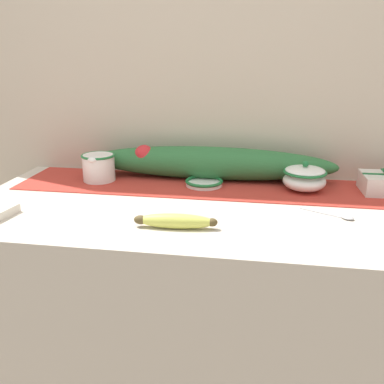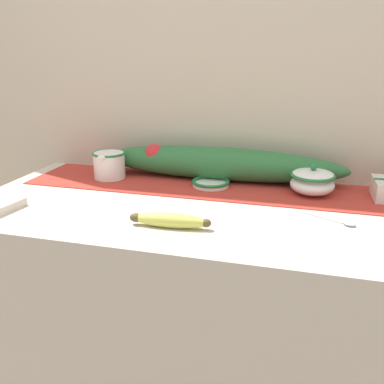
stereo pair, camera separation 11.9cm
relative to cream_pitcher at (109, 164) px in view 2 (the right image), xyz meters
name	(u,v)px [view 2 (the right image)]	position (x,y,z in m)	size (l,w,h in m)	color
countertop	(200,336)	(0.37, -0.18, -0.50)	(1.36, 0.65, 0.90)	beige
back_wall	(226,88)	(0.37, 0.17, 0.25)	(2.16, 0.04, 2.40)	beige
table_runner	(214,187)	(0.37, 0.00, -0.05)	(1.25, 0.27, 0.00)	#B23328
cream_pitcher	(109,164)	(0.00, 0.00, 0.00)	(0.11, 0.13, 0.09)	white
sugar_bowl	(312,181)	(0.68, 0.00, -0.01)	(0.14, 0.14, 0.10)	white
small_dish	(211,183)	(0.36, 0.00, -0.04)	(0.12, 0.12, 0.02)	white
banana	(170,220)	(0.34, -0.36, -0.03)	(0.21, 0.05, 0.04)	#CCD156
spoon	(345,223)	(0.77, -0.22, -0.05)	(0.14, 0.08, 0.01)	#B7B7BC
poinsettia_garland	(219,163)	(0.37, 0.08, 0.01)	(0.85, 0.12, 0.11)	#2D6B38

